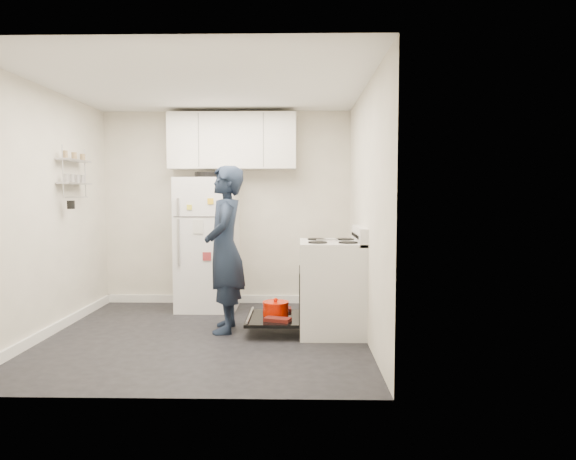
{
  "coord_description": "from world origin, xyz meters",
  "views": [
    {
      "loc": [
        0.93,
        -5.09,
        1.43
      ],
      "look_at": [
        0.82,
        0.37,
        1.05
      ],
      "focal_mm": 32.0,
      "sensor_mm": 36.0,
      "label": 1
    }
  ],
  "objects_px": {
    "refrigerator": "(208,243)",
    "person": "(225,249)",
    "electric_range": "(330,288)",
    "open_oven_door": "(274,314)"
  },
  "relations": [
    {
      "from": "electric_range",
      "to": "person",
      "type": "height_order",
      "value": "person"
    },
    {
      "from": "open_oven_door",
      "to": "person",
      "type": "height_order",
      "value": "person"
    },
    {
      "from": "refrigerator",
      "to": "person",
      "type": "xyz_separation_m",
      "value": [
        0.37,
        -1.06,
        0.04
      ]
    },
    {
      "from": "open_oven_door",
      "to": "person",
      "type": "xyz_separation_m",
      "value": [
        -0.52,
        0.01,
        0.68
      ]
    },
    {
      "from": "open_oven_door",
      "to": "person",
      "type": "bearing_deg",
      "value": 178.44
    },
    {
      "from": "electric_range",
      "to": "refrigerator",
      "type": "bearing_deg",
      "value": 143.03
    },
    {
      "from": "electric_range",
      "to": "refrigerator",
      "type": "relative_size",
      "value": 0.65
    },
    {
      "from": "refrigerator",
      "to": "open_oven_door",
      "type": "bearing_deg",
      "value": -50.53
    },
    {
      "from": "refrigerator",
      "to": "person",
      "type": "relative_size",
      "value": 0.99
    },
    {
      "from": "refrigerator",
      "to": "electric_range",
      "type": "bearing_deg",
      "value": -36.97
    }
  ]
}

